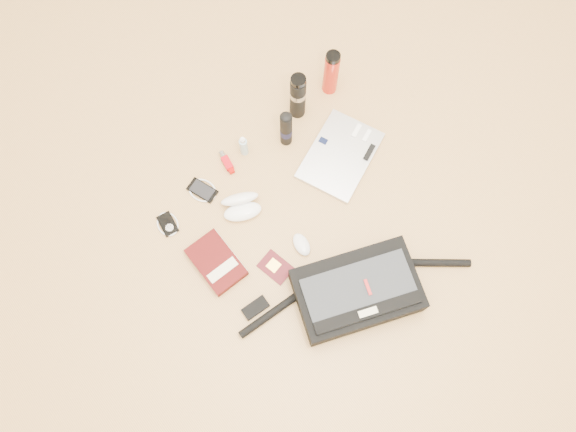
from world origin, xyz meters
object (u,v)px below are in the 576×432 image
(thermos_black, at_px, (298,96))
(thermos_red, at_px, (331,73))
(laptop, at_px, (340,155))
(messenger_bag, at_px, (356,291))
(book, at_px, (217,262))

(thermos_black, xyz_separation_m, thermos_red, (0.17, 0.00, -0.01))
(laptop, bearing_deg, thermos_black, 68.70)
(messenger_bag, relative_size, thermos_red, 3.63)
(messenger_bag, distance_m, thermos_red, 0.87)
(messenger_bag, distance_m, thermos_black, 0.78)
(laptop, bearing_deg, thermos_red, 35.39)
(thermos_red, bearing_deg, laptop, -121.93)
(messenger_bag, xyz_separation_m, thermos_red, (0.48, 0.72, 0.06))
(book, xyz_separation_m, thermos_black, (0.63, 0.31, 0.10))
(messenger_bag, bearing_deg, laptop, 76.39)
(book, height_order, thermos_red, thermos_red)
(messenger_bag, relative_size, book, 3.89)
(laptop, bearing_deg, messenger_bag, -147.56)
(messenger_bag, distance_m, book, 0.52)
(thermos_black, bearing_deg, book, -153.99)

